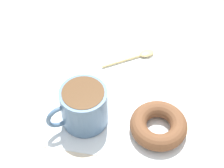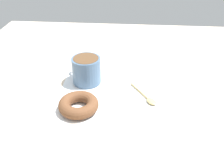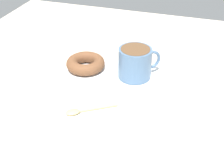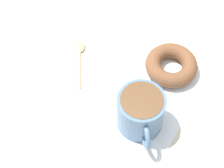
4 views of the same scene
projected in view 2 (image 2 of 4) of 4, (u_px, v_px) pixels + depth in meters
The scene contains 5 objects.
ground_plane at pixel (113, 90), 81.53cm from camera, with size 120.00×120.00×2.00cm, color beige.
napkin at pixel (112, 90), 79.62cm from camera, with size 33.13×33.13×0.30cm, color white.
coffee_cup at pixel (86, 69), 81.06cm from camera, with size 10.00×11.18×8.76cm.
donut at pixel (79, 105), 70.09cm from camera, with size 11.41×11.41×3.38cm, color brown.
spoon at pixel (148, 98), 74.76cm from camera, with size 8.33×11.78×0.90cm.
Camera 2 is at (-5.10, 67.05, 45.15)cm, focal length 40.00 mm.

